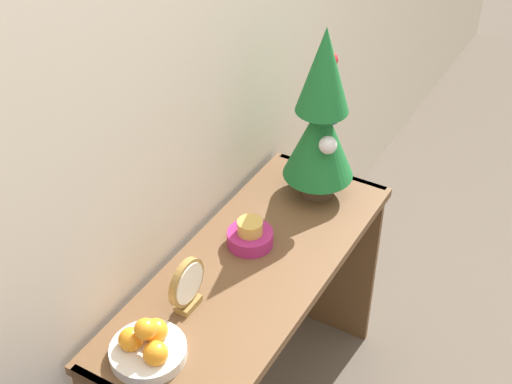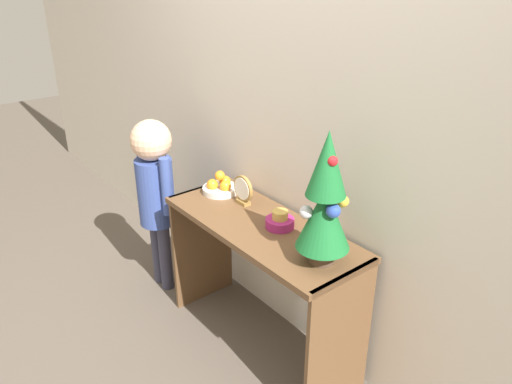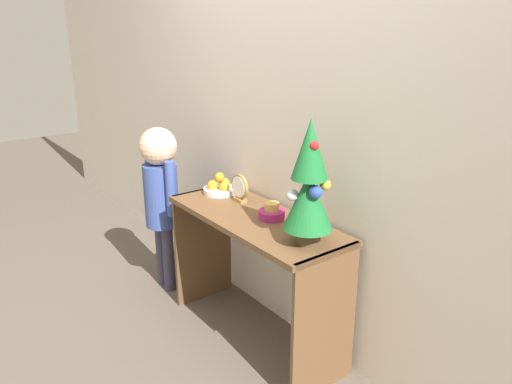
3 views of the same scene
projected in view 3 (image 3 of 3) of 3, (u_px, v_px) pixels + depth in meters
The scene contains 8 objects.
ground_plane at pixel (223, 350), 2.67m from camera, with size 12.00×12.00×0.00m, color brown.
back_wall at pixel (295, 108), 2.53m from camera, with size 7.00×0.05×2.50m, color beige.
console_table at pixel (255, 246), 2.61m from camera, with size 1.08×0.42×0.72m.
mini_tree at pixel (309, 185), 2.16m from camera, with size 0.22×0.22×0.57m.
fruit_bowl at pixel (220, 188), 2.89m from camera, with size 0.19×0.19×0.12m.
singing_bowl at pixel (272, 213), 2.52m from camera, with size 0.14×0.14×0.08m.
desk_clock at pixel (240, 188), 2.74m from camera, with size 0.14×0.04×0.16m.
child_figure at pixel (161, 187), 3.09m from camera, with size 0.33×0.23×1.07m.
Camera 3 is at (1.91, -1.21, 1.67)m, focal length 35.00 mm.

